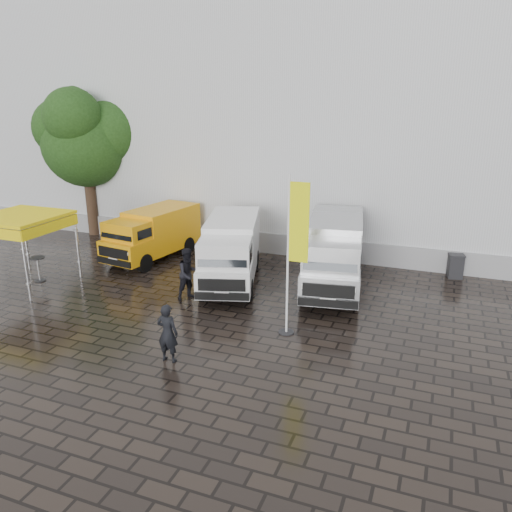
{
  "coord_description": "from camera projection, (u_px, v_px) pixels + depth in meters",
  "views": [
    {
      "loc": [
        5.39,
        -13.79,
        7.19
      ],
      "look_at": [
        -0.78,
        2.2,
        1.73
      ],
      "focal_mm": 35.0,
      "sensor_mm": 36.0,
      "label": 1
    }
  ],
  "objects": [
    {
      "name": "canopy_tent",
      "position": [
        20.0,
        220.0,
        19.34
      ],
      "size": [
        2.97,
        2.97,
        2.85
      ],
      "color": "silver",
      "rests_on": "ground"
    },
    {
      "name": "person_front",
      "position": [
        168.0,
        333.0,
        14.01
      ],
      "size": [
        0.64,
        0.43,
        1.74
      ],
      "primitive_type": "imported",
      "rotation": [
        0.0,
        0.0,
        3.16
      ],
      "color": "black",
      "rests_on": "ground"
    },
    {
      "name": "van_yellow",
      "position": [
        152.0,
        235.0,
        22.92
      ],
      "size": [
        2.59,
        5.19,
        2.29
      ],
      "primitive_type": null,
      "rotation": [
        0.0,
        0.0,
        -0.14
      ],
      "color": "orange",
      "rests_on": "ground"
    },
    {
      "name": "flagpole",
      "position": [
        294.0,
        249.0,
        15.05
      ],
      "size": [
        0.88,
        0.5,
        5.06
      ],
      "color": "black",
      "rests_on": "ground"
    },
    {
      "name": "van_silver",
      "position": [
        334.0,
        255.0,
        19.4
      ],
      "size": [
        3.05,
        6.41,
        2.67
      ],
      "primitive_type": null,
      "rotation": [
        0.0,
        0.0,
        0.17
      ],
      "color": "#A9ABAE",
      "rests_on": "ground"
    },
    {
      "name": "van_white",
      "position": [
        231.0,
        252.0,
        19.96
      ],
      "size": [
        3.62,
        6.16,
        2.53
      ],
      "primitive_type": null,
      "rotation": [
        0.0,
        0.0,
        0.31
      ],
      "color": "white",
      "rests_on": "ground"
    },
    {
      "name": "exhibition_hall",
      "position": [
        390.0,
        120.0,
        28.01
      ],
      "size": [
        44.0,
        16.0,
        12.0
      ],
      "primitive_type": "cube",
      "color": "silver",
      "rests_on": "ground"
    },
    {
      "name": "cocktail_table",
      "position": [
        39.0,
        269.0,
        20.31
      ],
      "size": [
        0.6,
        0.6,
        1.01
      ],
      "primitive_type": "cylinder",
      "color": "black",
      "rests_on": "ground"
    },
    {
      "name": "person_tent",
      "position": [
        189.0,
        274.0,
        18.4
      ],
      "size": [
        1.12,
        1.19,
        1.95
      ],
      "primitive_type": "imported",
      "rotation": [
        0.0,
        0.0,
        1.04
      ],
      "color": "black",
      "rests_on": "ground"
    },
    {
      "name": "wheelie_bin",
      "position": [
        455.0,
        266.0,
        20.72
      ],
      "size": [
        0.71,
        0.71,
        1.01
      ],
      "primitive_type": "cube",
      "rotation": [
        0.0,
        0.0,
        0.2
      ],
      "color": "black",
      "rests_on": "ground"
    },
    {
      "name": "ground",
      "position": [
        254.0,
        328.0,
        16.29
      ],
      "size": [
        120.0,
        120.0,
        0.0
      ],
      "primitive_type": "plane",
      "color": "black",
      "rests_on": "ground"
    },
    {
      "name": "tree",
      "position": [
        85.0,
        138.0,
        26.15
      ],
      "size": [
        4.46,
        4.46,
        8.01
      ],
      "color": "black",
      "rests_on": "ground"
    },
    {
      "name": "hall_plinth",
      "position": [
        359.0,
        253.0,
        22.52
      ],
      "size": [
        44.0,
        0.15,
        1.0
      ],
      "primitive_type": "cube",
      "color": "gray",
      "rests_on": "ground"
    }
  ]
}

